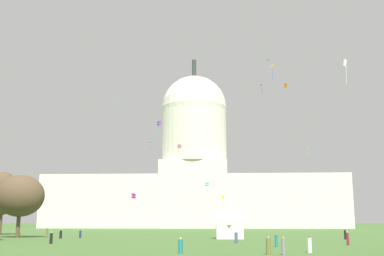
% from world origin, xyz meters
% --- Properties ---
extents(capitol_building, '(119.17, 26.79, 69.66)m').
position_xyz_m(capitol_building, '(-3.88, 154.48, 21.63)').
color(capitol_building, silver).
rests_on(capitol_building, ground_plane).
extents(event_tent, '(5.05, 5.78, 5.55)m').
position_xyz_m(event_tent, '(8.13, 47.44, 2.84)').
color(event_tent, white).
rests_on(event_tent, ground_plane).
extents(tree_west_near, '(10.09, 8.86, 11.54)m').
position_xyz_m(tree_west_near, '(-30.77, 49.97, 7.63)').
color(tree_west_near, brown).
rests_on(tree_west_near, ground_plane).
extents(tree_west_far, '(8.47, 7.72, 13.74)m').
position_xyz_m(tree_west_far, '(-41.47, 65.46, 8.92)').
color(tree_west_far, brown).
rests_on(tree_west_far, ground_plane).
extents(person_black_edge_west, '(0.50, 0.50, 1.59)m').
position_xyz_m(person_black_edge_west, '(-21.45, 46.33, 0.72)').
color(person_black_edge_west, black).
rests_on(person_black_edge_west, ground_plane).
extents(person_olive_lawn_far_right, '(0.61, 0.61, 1.70)m').
position_xyz_m(person_olive_lawn_far_right, '(11.20, 9.32, 0.77)').
color(person_olive_lawn_far_right, olive).
rests_on(person_olive_lawn_far_right, ground_plane).
extents(person_black_near_tree_west, '(0.47, 0.47, 1.69)m').
position_xyz_m(person_black_near_tree_west, '(27.51, 45.47, 0.78)').
color(person_black_near_tree_west, black).
rests_on(person_black_near_tree_west, ground_plane).
extents(person_grey_lawn_far_left, '(0.46, 0.46, 1.67)m').
position_xyz_m(person_grey_lawn_far_left, '(12.57, 8.88, 0.77)').
color(person_grey_lawn_far_left, gray).
rests_on(person_grey_lawn_far_left, ground_plane).
extents(person_teal_front_left, '(0.47, 0.47, 1.54)m').
position_xyz_m(person_teal_front_left, '(2.71, 10.16, 0.69)').
color(person_teal_front_left, '#1E757A').
rests_on(person_teal_front_left, ground_plane).
extents(person_black_back_left, '(0.53, 0.53, 1.64)m').
position_xyz_m(person_black_back_left, '(-16.72, 28.22, 0.75)').
color(person_black_back_left, black).
rests_on(person_black_back_left, ground_plane).
extents(person_maroon_mid_center, '(0.45, 0.45, 1.81)m').
position_xyz_m(person_maroon_mid_center, '(23.08, 26.54, 0.85)').
color(person_maroon_mid_center, maroon).
rests_on(person_maroon_mid_center, ground_plane).
extents(person_navy_deep_crowd, '(0.51, 0.51, 1.51)m').
position_xyz_m(person_navy_deep_crowd, '(-18.71, 48.90, 0.69)').
color(person_navy_deep_crowd, navy).
rests_on(person_navy_deep_crowd, ground_plane).
extents(person_teal_front_right, '(0.50, 0.50, 1.47)m').
position_xyz_m(person_teal_front_right, '(29.08, 51.69, 0.67)').
color(person_teal_front_right, '#1E757A').
rests_on(person_teal_front_right, ground_plane).
extents(person_teal_mid_right, '(0.42, 0.42, 1.61)m').
position_xyz_m(person_teal_mid_right, '(13.35, 21.80, 0.74)').
color(person_teal_mid_right, '#1E757A').
rests_on(person_teal_mid_right, ground_plane).
extents(person_denim_mid_left, '(0.65, 0.65, 1.68)m').
position_xyz_m(person_denim_mid_left, '(8.83, 31.64, 0.76)').
color(person_denim_mid_left, '#3D5684').
rests_on(person_denim_mid_left, ground_plane).
extents(person_white_near_tent, '(0.58, 0.58, 1.70)m').
position_xyz_m(person_white_near_tent, '(15.59, 12.13, 0.77)').
color(person_white_near_tent, silver).
rests_on(person_white_near_tent, ground_plane).
extents(person_olive_aisle_center, '(0.46, 0.46, 1.73)m').
position_xyz_m(person_olive_aisle_center, '(-25.70, 51.17, 0.81)').
color(person_olive_aisle_center, olive).
rests_on(person_olive_aisle_center, ground_plane).
extents(kite_magenta_low, '(1.06, 1.09, 1.12)m').
position_xyz_m(kite_magenta_low, '(-11.71, 62.85, 8.23)').
color(kite_magenta_low, '#D1339E').
extents(kite_pink_mid, '(1.17, 0.56, 4.35)m').
position_xyz_m(kite_pink_mid, '(-4.06, 86.18, 21.87)').
color(kite_pink_mid, pink).
extents(kite_turquoise_high, '(1.79, 0.88, 2.99)m').
position_xyz_m(kite_turquoise_high, '(-31.49, 133.59, 46.80)').
color(kite_turquoise_high, teal).
extents(kite_blue_mid, '(1.23, 1.45, 2.15)m').
position_xyz_m(kite_blue_mid, '(-16.39, 120.02, 28.53)').
color(kite_blue_mid, blue).
extents(kite_cyan_low, '(1.36, 1.36, 4.26)m').
position_xyz_m(kite_cyan_low, '(2.14, 123.59, 14.95)').
color(kite_cyan_low, '#33BCDB').
extents(kite_orange_mid, '(0.64, 0.77, 0.96)m').
position_xyz_m(kite_orange_mid, '(20.53, 59.13, 30.82)').
color(kite_orange_mid, orange).
extents(kite_violet_mid, '(0.96, 0.96, 3.90)m').
position_xyz_m(kite_violet_mid, '(-4.78, 50.47, 21.23)').
color(kite_violet_mid, purple).
extents(kite_black_high, '(0.85, 1.61, 2.81)m').
position_xyz_m(kite_black_high, '(21.94, 127.48, 50.12)').
color(kite_black_high, black).
extents(kite_lime_mid, '(0.37, 0.79, 2.91)m').
position_xyz_m(kite_lime_mid, '(33.27, 105.87, 24.26)').
color(kite_lime_mid, '#8CD133').
extents(kite_gold_high, '(0.69, 1.02, 4.06)m').
position_xyz_m(kite_gold_high, '(20.01, 78.32, 40.89)').
color(kite_gold_high, gold).
extents(kite_yellow_low, '(0.69, 0.36, 3.61)m').
position_xyz_m(kite_yellow_low, '(7.40, 103.94, 9.36)').
color(kite_yellow_low, yellow).
extents(kite_white_mid, '(0.83, 0.52, 4.35)m').
position_xyz_m(kite_white_mid, '(28.20, 41.37, 29.12)').
color(kite_white_mid, white).
extents(kite_green_high_b, '(1.16, 1.14, 4.01)m').
position_xyz_m(kite_green_high_b, '(20.25, 88.79, 45.63)').
color(kite_green_high_b, green).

